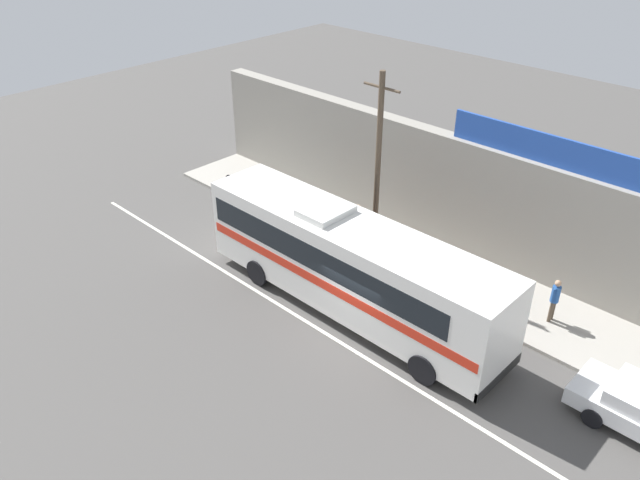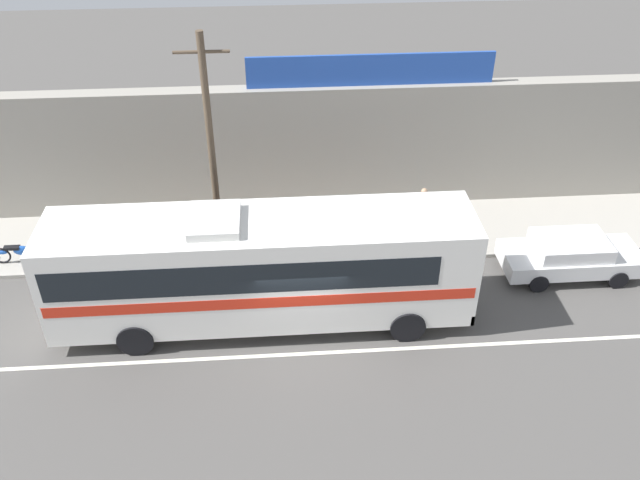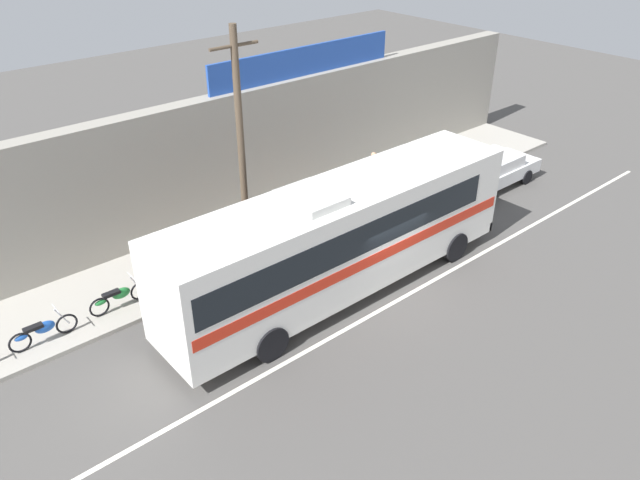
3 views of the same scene
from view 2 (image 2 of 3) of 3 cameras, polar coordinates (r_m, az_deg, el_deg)
The scene contains 12 objects.
ground_plane at distance 20.08m, azimuth -1.55°, elevation -8.09°, with size 70.00×70.00×0.00m, color #4F4C49.
sidewalk_slab at distance 24.11m, azimuth -2.18°, elevation 0.45°, with size 30.00×3.60×0.14m, color #A8A399.
storefront_facade at distance 24.77m, azimuth -2.51°, elevation 7.72°, with size 30.00×0.70×4.80m, color gray.
storefront_billboard at distance 23.82m, azimuth 4.37°, elevation 14.27°, with size 8.61×0.12×1.10m, color #234CAD.
road_center_stripe at distance 19.50m, azimuth -1.43°, elevation -9.67°, with size 30.00×0.14×0.01m, color silver.
intercity_bus at distance 19.38m, azimuth -5.23°, elevation -2.12°, with size 12.22×2.68×3.78m.
parked_car at distance 23.44m, azimuth 20.56°, elevation -1.20°, with size 4.52×1.91×1.37m.
utility_pole at distance 20.97m, azimuth -9.22°, elevation 7.38°, with size 1.60×0.22×7.77m.
motorcycle_green at distance 24.54m, azimuth -24.26°, elevation -0.94°, with size 1.90×0.56×0.94m.
motorcycle_black at distance 23.93m, azimuth -18.99°, elevation -0.54°, with size 1.91×0.56×0.94m.
pedestrian_by_curb at distance 24.02m, azimuth 8.77°, elevation 2.90°, with size 0.30×0.48×1.70m.
pedestrian_near_shop at distance 23.27m, azimuth -12.09°, elevation 1.34°, with size 0.30×0.48×1.70m.
Camera 2 is at (-0.54, -14.71, 13.65)m, focal length 37.53 mm.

